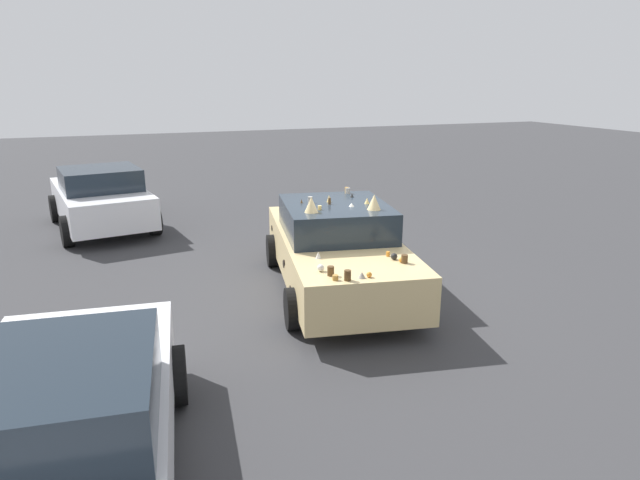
# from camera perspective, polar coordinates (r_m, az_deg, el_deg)

# --- Properties ---
(ground_plane) EXTENTS (60.00, 60.00, 0.00)m
(ground_plane) POSITION_cam_1_polar(r_m,az_deg,el_deg) (9.51, 1.70, -5.03)
(ground_plane) COLOR #38383A
(art_car_decorated) EXTENTS (4.82, 2.66, 1.71)m
(art_car_decorated) POSITION_cam_1_polar(r_m,az_deg,el_deg) (9.29, 1.71, -0.80)
(art_car_decorated) COLOR #D8BC7F
(art_car_decorated) RESTS_ON ground
(parked_sedan_far_left) EXTENTS (4.23, 2.55, 1.48)m
(parked_sedan_far_left) POSITION_cam_1_polar(r_m,az_deg,el_deg) (14.11, -21.63, 4.03)
(parked_sedan_far_left) COLOR white
(parked_sedan_far_left) RESTS_ON ground
(parked_sedan_behind_right) EXTENTS (4.37, 2.43, 1.44)m
(parked_sedan_behind_right) POSITION_cam_1_polar(r_m,az_deg,el_deg) (5.20, -25.63, -17.44)
(parked_sedan_behind_right) COLOR white
(parked_sedan_behind_right) RESTS_ON ground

